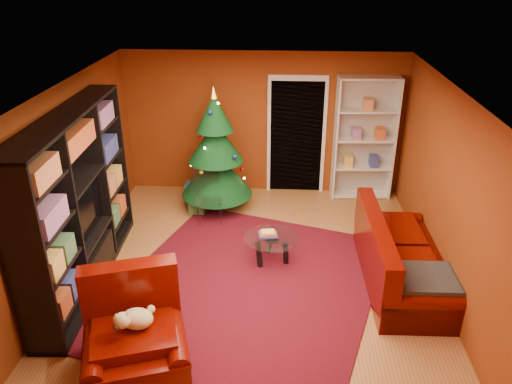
# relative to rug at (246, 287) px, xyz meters

# --- Properties ---
(floor) EXTENTS (5.00, 5.50, 0.05)m
(floor) POSITION_rel_rug_xyz_m (0.08, 0.41, -0.04)
(floor) COLOR #9C6231
(floor) RESTS_ON ground
(ceiling) EXTENTS (5.00, 5.50, 0.05)m
(ceiling) POSITION_rel_rug_xyz_m (0.08, 0.41, 2.61)
(ceiling) COLOR silver
(ceiling) RESTS_ON wall_back
(wall_back) EXTENTS (5.00, 0.05, 2.60)m
(wall_back) POSITION_rel_rug_xyz_m (0.08, 3.19, 1.29)
(wall_back) COLOR #853611
(wall_back) RESTS_ON ground
(wall_left) EXTENTS (0.05, 5.50, 2.60)m
(wall_left) POSITION_rel_rug_xyz_m (-2.44, 0.41, 1.29)
(wall_left) COLOR #853611
(wall_left) RESTS_ON ground
(wall_right) EXTENTS (0.05, 5.50, 2.60)m
(wall_right) POSITION_rel_rug_xyz_m (2.61, 0.41, 1.29)
(wall_right) COLOR #853611
(wall_right) RESTS_ON ground
(doorway) EXTENTS (1.06, 0.60, 2.16)m
(doorway) POSITION_rel_rug_xyz_m (0.68, 3.14, 1.04)
(doorway) COLOR black
(doorway) RESTS_ON floor
(rug) EXTENTS (4.27, 4.62, 0.02)m
(rug) POSITION_rel_rug_xyz_m (0.00, 0.00, 0.00)
(rug) COLOR #590D1A
(rug) RESTS_ON floor
(media_unit) EXTENTS (0.58, 3.08, 2.35)m
(media_unit) POSITION_rel_rug_xyz_m (-2.19, 0.11, 1.16)
(media_unit) COLOR black
(media_unit) RESTS_ON floor
(christmas_tree) EXTENTS (1.63, 1.63, 2.19)m
(christmas_tree) POSITION_rel_rug_xyz_m (-0.69, 2.35, 1.05)
(christmas_tree) COLOR #093414
(christmas_tree) RESTS_ON floor
(gift_box_teal) EXTENTS (0.31, 0.31, 0.29)m
(gift_box_teal) POSITION_rel_rug_xyz_m (-1.18, 2.72, 0.13)
(gift_box_teal) COLOR #1A617B
(gift_box_teal) RESTS_ON floor
(gift_box_green) EXTENTS (0.28, 0.28, 0.27)m
(gift_box_green) POSITION_rel_rug_xyz_m (-1.01, 2.13, 0.12)
(gift_box_green) COLOR #377432
(gift_box_green) RESTS_ON floor
(gift_box_red) EXTENTS (0.26, 0.26, 0.20)m
(gift_box_red) POSITION_rel_rug_xyz_m (-0.77, 2.81, 0.09)
(gift_box_red) COLOR maroon
(gift_box_red) RESTS_ON floor
(white_bookshelf) EXTENTS (1.07, 0.43, 2.28)m
(white_bookshelf) POSITION_rel_rug_xyz_m (1.89, 2.98, 1.10)
(white_bookshelf) COLOR white
(white_bookshelf) RESTS_ON floor
(armchair) EXTENTS (1.44, 1.44, 0.90)m
(armchair) POSITION_rel_rug_xyz_m (-1.05, -1.57, 0.44)
(armchair) COLOR #490600
(armchair) RESTS_ON rug
(dog) EXTENTS (0.47, 0.41, 0.29)m
(dog) POSITION_rel_rug_xyz_m (-1.02, -1.50, 0.66)
(dog) COLOR beige
(dog) RESTS_ON armchair
(sofa) EXTENTS (1.03, 2.20, 0.94)m
(sofa) POSITION_rel_rug_xyz_m (2.10, 0.26, 0.46)
(sofa) COLOR #490600
(sofa) RESTS_ON rug
(coffee_table) EXTENTS (0.91, 0.91, 0.50)m
(coffee_table) POSITION_rel_rug_xyz_m (0.32, 0.66, 0.20)
(coffee_table) COLOR gray
(coffee_table) RESTS_ON rug
(acrylic_chair) EXTENTS (0.53, 0.56, 0.84)m
(acrylic_chair) POSITION_rel_rug_xyz_m (-0.76, 1.80, 0.41)
(acrylic_chair) COLOR #66605B
(acrylic_chair) RESTS_ON rug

